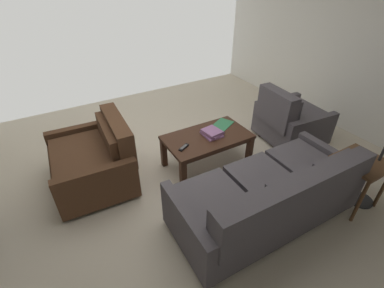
# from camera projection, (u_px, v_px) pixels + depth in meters

# --- Properties ---
(ground_plane) EXTENTS (5.91, 5.48, 0.01)m
(ground_plane) POSITION_uv_depth(u_px,v_px,m) (180.00, 172.00, 3.62)
(ground_plane) COLOR beige
(wall_left) EXTENTS (0.12, 5.48, 2.54)m
(wall_left) POSITION_uv_depth(u_px,v_px,m) (348.00, 46.00, 4.13)
(wall_left) COLOR silver
(wall_left) RESTS_ON ground
(sofa_main) EXTENTS (1.99, 0.93, 0.82)m
(sofa_main) POSITION_uv_depth(u_px,v_px,m) (270.00, 196.00, 2.75)
(sofa_main) COLOR black
(sofa_main) RESTS_ON ground
(loveseat_near) EXTENTS (0.95, 1.15, 0.82)m
(loveseat_near) POSITION_uv_depth(u_px,v_px,m) (96.00, 159.00, 3.29)
(loveseat_near) COLOR black
(loveseat_near) RESTS_ON ground
(coffee_table) EXTENTS (1.11, 0.63, 0.46)m
(coffee_table) POSITION_uv_depth(u_px,v_px,m) (207.00, 140.00, 3.54)
(coffee_table) COLOR #3D2316
(coffee_table) RESTS_ON ground
(end_table) EXTENTS (0.48, 0.48, 0.60)m
(end_table) POSITION_uv_depth(u_px,v_px,m) (360.00, 168.00, 2.90)
(end_table) COLOR brown
(end_table) RESTS_ON ground
(armchair_side) EXTENTS (0.94, 0.92, 0.87)m
(armchair_side) POSITION_uv_depth(u_px,v_px,m) (289.00, 120.00, 4.08)
(armchair_side) COLOR black
(armchair_side) RESTS_ON ground
(coffee_mug) EXTENTS (0.10, 0.08, 0.10)m
(coffee_mug) POSITION_uv_depth(u_px,v_px,m) (358.00, 156.00, 2.83)
(coffee_mug) COLOR #B23F38
(coffee_mug) RESTS_ON end_table
(book_stack) EXTENTS (0.27, 0.30, 0.07)m
(book_stack) POSITION_uv_depth(u_px,v_px,m) (212.00, 133.00, 3.50)
(book_stack) COLOR #996699
(book_stack) RESTS_ON coffee_table
(tv_remote) EXTENTS (0.16, 0.11, 0.02)m
(tv_remote) POSITION_uv_depth(u_px,v_px,m) (184.00, 147.00, 3.27)
(tv_remote) COLOR black
(tv_remote) RESTS_ON coffee_table
(loose_magazine) EXTENTS (0.38, 0.33, 0.01)m
(loose_magazine) POSITION_uv_depth(u_px,v_px,m) (222.00, 124.00, 3.74)
(loose_magazine) COLOR #337F51
(loose_magazine) RESTS_ON coffee_table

